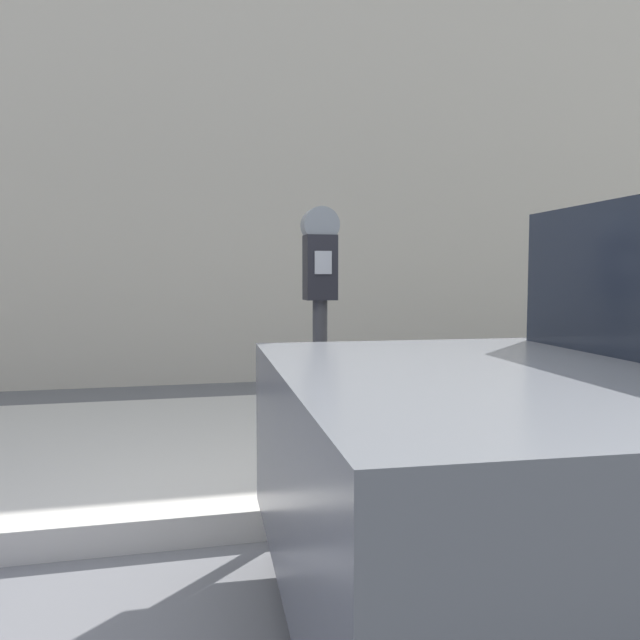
{
  "coord_description": "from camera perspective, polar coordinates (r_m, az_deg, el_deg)",
  "views": [
    {
      "loc": [
        -0.46,
        -1.99,
        1.23
      ],
      "look_at": [
        0.26,
        1.07,
        1.01
      ],
      "focal_mm": 35.0,
      "sensor_mm": 36.0,
      "label": 1
    }
  ],
  "objects": [
    {
      "name": "ground_plane",
      "position": [
        2.38,
        -0.17,
        -27.01
      ],
      "size": [
        60.0,
        60.0,
        0.0
      ],
      "primitive_type": "plane",
      "color": "slate"
    },
    {
      "name": "building_facade",
      "position": [
        7.49,
        -9.79,
        16.79
      ],
      "size": [
        24.0,
        0.3,
        5.77
      ],
      "color": "beige",
      "rests_on": "ground_plane"
    },
    {
      "name": "parking_meter",
      "position": [
        3.14,
        0.0,
        1.49
      ],
      "size": [
        0.18,
        0.14,
        1.42
      ],
      "color": "#2D2D30",
      "rests_on": "sidewalk"
    },
    {
      "name": "sidewalk",
      "position": [
        4.37,
        -6.83,
        -11.29
      ],
      "size": [
        24.0,
        2.8,
        0.15
      ],
      "color": "#BCB7AD",
      "rests_on": "ground_plane"
    }
  ]
}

